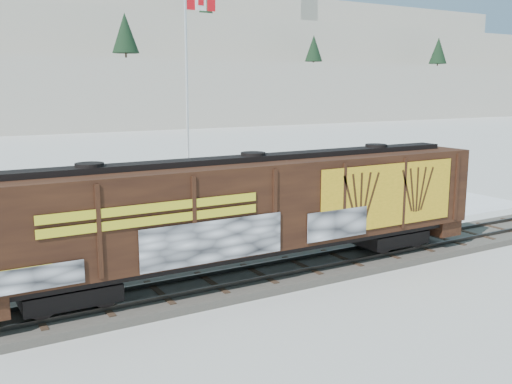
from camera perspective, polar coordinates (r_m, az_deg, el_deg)
ground at (r=23.01m, az=4.61°, el=-7.99°), size 500.00×500.00×0.00m
rail_track at (r=22.96m, az=4.62°, el=-7.64°), size 50.00×3.40×0.43m
parking_strip at (r=29.21m, az=-3.85°, el=-3.95°), size 40.00×8.00×0.03m
hopper_railcar at (r=21.08m, az=-0.27°, el=-1.52°), size 19.69×3.06×4.39m
flagpole at (r=32.83m, az=-6.67°, el=6.00°), size 2.30×0.90×12.65m
car_white at (r=30.80m, az=-0.97°, el=-1.86°), size 4.19×1.82×1.34m
car_dark at (r=31.54m, az=5.51°, el=-1.51°), size 5.20×2.53×1.46m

